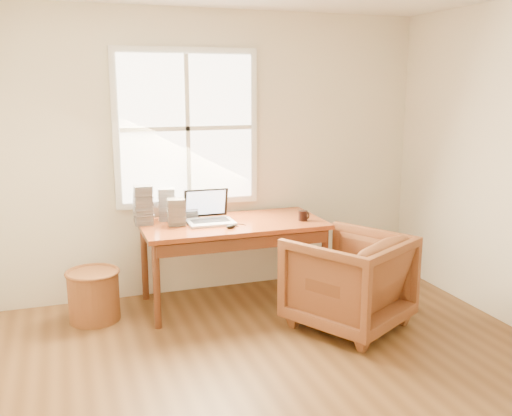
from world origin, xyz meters
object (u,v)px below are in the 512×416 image
Objects in this scene: desk at (233,224)px; armchair at (348,281)px; cd_stack_a at (167,205)px; coffee_mug at (303,216)px; wicker_stool at (94,296)px; laptop at (211,208)px.

armchair is at bearing -47.36° from desk.
armchair is at bearing -39.63° from cd_stack_a.
coffee_mug is at bearing -108.42° from armchair.
armchair is (0.73, -0.80, -0.34)m from desk.
laptop reaches higher than wicker_stool.
desk is 17.64× the size of coffee_mug.
wicker_stool is (-1.21, -0.00, -0.52)m from desk.
wicker_stool is 1.92m from coffee_mug.
wicker_stool is at bearing 166.54° from coffee_mug.
wicker_stool is 4.61× the size of coffee_mug.
desk is 1.32m from wicker_stool.
armchair is 2.04× the size of wicker_stool.
desk is at bearing 0.21° from laptop.
desk is 0.26m from laptop.
coffee_mug reaches higher than wicker_stool.
laptop reaches higher than armchair.
armchair is 2.10× the size of laptop.
armchair is 1.72m from cd_stack_a.
laptop reaches higher than desk.
desk is 0.63m from coffee_mug.
laptop is at bearing 179.94° from desk.
cd_stack_a reaches higher than wicker_stool.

